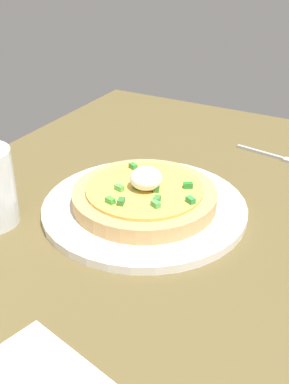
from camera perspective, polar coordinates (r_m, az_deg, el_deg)
name	(u,v)px	position (r cm, az deg, el deg)	size (l,w,h in cm)	color
dining_table	(154,225)	(70.47, 1.08, -3.91)	(97.52, 72.94, 2.74)	brown
plate	(144,208)	(70.76, 0.00, -1.85)	(29.71, 29.71, 1.23)	white
pizza	(145,195)	(69.68, 0.01, -0.37)	(20.84, 20.84, 5.90)	tan
fork	(273,156)	(90.40, 14.86, 4.13)	(3.00, 12.07, 0.50)	#B7B7BC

